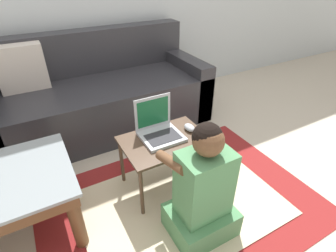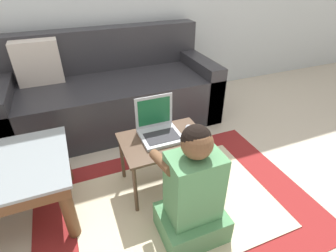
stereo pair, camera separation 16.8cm
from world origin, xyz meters
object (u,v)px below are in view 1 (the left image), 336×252
(person_seated, at_px, (203,192))
(couch, at_px, (100,96))
(computer_mouse, at_px, (189,128))
(laptop_desk, at_px, (165,146))
(laptop, at_px, (159,130))

(person_seated, bearing_deg, couch, 95.40)
(couch, xyz_separation_m, computer_mouse, (0.33, -0.98, 0.11))
(couch, distance_m, computer_mouse, 1.04)
(couch, bearing_deg, person_seated, -84.60)
(person_seated, bearing_deg, laptop_desk, 89.40)
(laptop_desk, xyz_separation_m, laptop, (-0.01, 0.06, 0.09))
(laptop_desk, relative_size, computer_mouse, 5.85)
(laptop_desk, bearing_deg, laptop, 100.89)
(computer_mouse, relative_size, person_seated, 0.13)
(couch, height_order, person_seated, couch)
(computer_mouse, xyz_separation_m, person_seated, (-0.20, -0.44, -0.10))
(couch, distance_m, person_seated, 1.43)
(couch, distance_m, laptop_desk, 1.01)
(couch, xyz_separation_m, person_seated, (0.13, -1.42, 0.01))
(laptop, relative_size, computer_mouse, 2.73)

